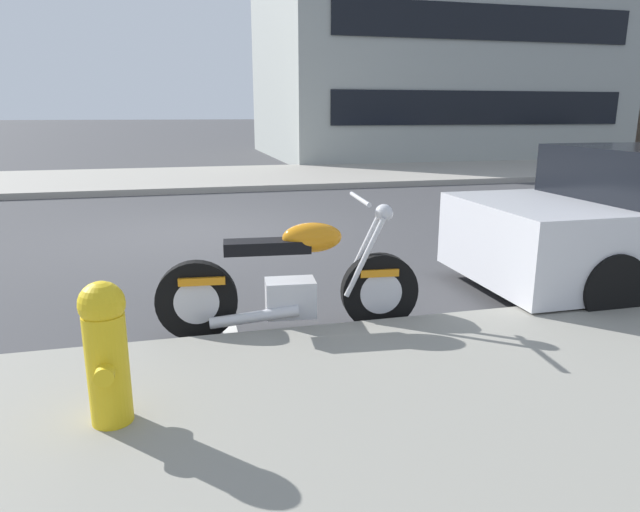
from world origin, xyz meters
TOP-DOWN VIEW (x-y plane):
  - ground_plane at (0.00, 0.00)m, footprint 260.00×260.00m
  - sidewalk_far_curb at (12.00, 6.82)m, footprint 120.00×5.00m
  - parking_stall_stripe at (0.00, -3.72)m, footprint 0.12×2.20m
  - parked_motorcycle at (0.51, -4.19)m, footprint 2.14×0.62m
  - fire_hydrant at (-0.77, -5.53)m, footprint 0.24×0.36m
  - townhouse_near_left at (9.72, 14.28)m, footprint 12.59×10.40m

SIDE VIEW (x-z plane):
  - ground_plane at x=0.00m, z-range 0.00..0.00m
  - parking_stall_stripe at x=0.00m, z-range 0.00..0.01m
  - sidewalk_far_curb at x=12.00m, z-range 0.00..0.14m
  - parked_motorcycle at x=0.51m, z-range -0.13..0.99m
  - fire_hydrant at x=-0.77m, z-range 0.16..0.96m
  - townhouse_near_left at x=9.72m, z-range 0.00..8.63m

